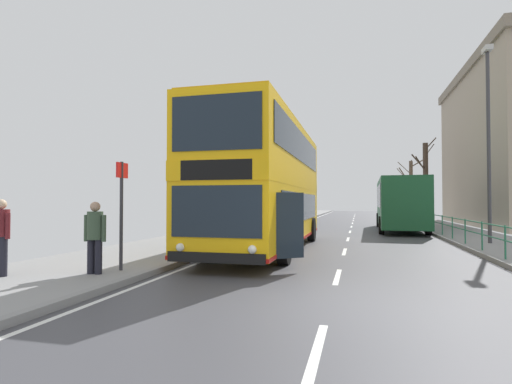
{
  "coord_description": "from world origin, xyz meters",
  "views": [
    {
      "loc": [
        0.49,
        -6.94,
        1.75
      ],
      "look_at": [
        -2.91,
        6.28,
        2.08
      ],
      "focal_mm": 28.08,
      "sensor_mm": 36.0,
      "label": 1
    }
  ],
  "objects_px": {
    "double_decker_bus_main": "(267,185)",
    "bare_tree_far_01": "(411,187)",
    "pedestrian_companion": "(95,233)",
    "bare_tree_far_00": "(426,181)",
    "bus_stop_sign_near": "(122,203)",
    "background_bus_far_lane": "(400,203)",
    "street_lamp_far_side": "(488,129)"
  },
  "relations": [
    {
      "from": "bare_tree_far_01",
      "to": "double_decker_bus_main",
      "type": "bearing_deg",
      "value": -105.79
    },
    {
      "from": "double_decker_bus_main",
      "to": "bare_tree_far_01",
      "type": "distance_m",
      "value": 31.39
    },
    {
      "from": "double_decker_bus_main",
      "to": "bus_stop_sign_near",
      "type": "xyz_separation_m",
      "value": [
        -2.2,
        -5.86,
        -0.66
      ]
    },
    {
      "from": "double_decker_bus_main",
      "to": "street_lamp_far_side",
      "type": "xyz_separation_m",
      "value": [
        8.17,
        3.15,
        2.23
      ]
    },
    {
      "from": "bare_tree_far_00",
      "to": "bare_tree_far_01",
      "type": "distance_m",
      "value": 9.26
    },
    {
      "from": "street_lamp_far_side",
      "to": "bare_tree_far_00",
      "type": "distance_m",
      "value": 17.82
    },
    {
      "from": "bare_tree_far_01",
      "to": "bare_tree_far_00",
      "type": "bearing_deg",
      "value": -89.89
    },
    {
      "from": "background_bus_far_lane",
      "to": "street_lamp_far_side",
      "type": "xyz_separation_m",
      "value": [
        2.51,
        -8.49,
        2.93
      ]
    },
    {
      "from": "double_decker_bus_main",
      "to": "pedestrian_companion",
      "type": "distance_m",
      "value": 7.04
    },
    {
      "from": "background_bus_far_lane",
      "to": "bare_tree_far_00",
      "type": "relative_size",
      "value": 1.48
    },
    {
      "from": "bus_stop_sign_near",
      "to": "bare_tree_far_01",
      "type": "relative_size",
      "value": 0.41
    },
    {
      "from": "double_decker_bus_main",
      "to": "background_bus_far_lane",
      "type": "bearing_deg",
      "value": 64.09
    },
    {
      "from": "bare_tree_far_00",
      "to": "background_bus_far_lane",
      "type": "bearing_deg",
      "value": -107.33
    },
    {
      "from": "background_bus_far_lane",
      "to": "bus_stop_sign_near",
      "type": "xyz_separation_m",
      "value": [
        -7.86,
        -17.51,
        0.04
      ]
    },
    {
      "from": "street_lamp_far_side",
      "to": "background_bus_far_lane",
      "type": "bearing_deg",
      "value": 106.48
    },
    {
      "from": "street_lamp_far_side",
      "to": "bare_tree_far_00",
      "type": "xyz_separation_m",
      "value": [
        0.38,
        17.78,
        -1.15
      ]
    },
    {
      "from": "double_decker_bus_main",
      "to": "bare_tree_far_01",
      "type": "bearing_deg",
      "value": 74.21
    },
    {
      "from": "street_lamp_far_side",
      "to": "bare_tree_far_01",
      "type": "height_order",
      "value": "street_lamp_far_side"
    },
    {
      "from": "street_lamp_far_side",
      "to": "bare_tree_far_01",
      "type": "relative_size",
      "value": 1.24
    },
    {
      "from": "double_decker_bus_main",
      "to": "bare_tree_far_00",
      "type": "relative_size",
      "value": 1.61
    },
    {
      "from": "pedestrian_companion",
      "to": "bare_tree_far_01",
      "type": "relative_size",
      "value": 0.26
    },
    {
      "from": "double_decker_bus_main",
      "to": "bus_stop_sign_near",
      "type": "bearing_deg",
      "value": -110.55
    },
    {
      "from": "background_bus_far_lane",
      "to": "pedestrian_companion",
      "type": "relative_size",
      "value": 6.33
    },
    {
      "from": "pedestrian_companion",
      "to": "bus_stop_sign_near",
      "type": "relative_size",
      "value": 0.63
    },
    {
      "from": "street_lamp_far_side",
      "to": "pedestrian_companion",
      "type": "bearing_deg",
      "value": -137.98
    },
    {
      "from": "pedestrian_companion",
      "to": "street_lamp_far_side",
      "type": "distance_m",
      "value": 14.78
    },
    {
      "from": "bus_stop_sign_near",
      "to": "bare_tree_far_01",
      "type": "bearing_deg",
      "value": 73.42
    },
    {
      "from": "pedestrian_companion",
      "to": "bus_stop_sign_near",
      "type": "bearing_deg",
      "value": 63.9
    },
    {
      "from": "bus_stop_sign_near",
      "to": "bare_tree_far_01",
      "type": "xyz_separation_m",
      "value": [
        10.74,
        36.05,
        1.56
      ]
    },
    {
      "from": "bus_stop_sign_near",
      "to": "bare_tree_far_00",
      "type": "xyz_separation_m",
      "value": [
        10.75,
        26.8,
        1.74
      ]
    },
    {
      "from": "pedestrian_companion",
      "to": "bare_tree_far_00",
      "type": "height_order",
      "value": "bare_tree_far_00"
    },
    {
      "from": "double_decker_bus_main",
      "to": "bare_tree_far_01",
      "type": "relative_size",
      "value": 1.79
    }
  ]
}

